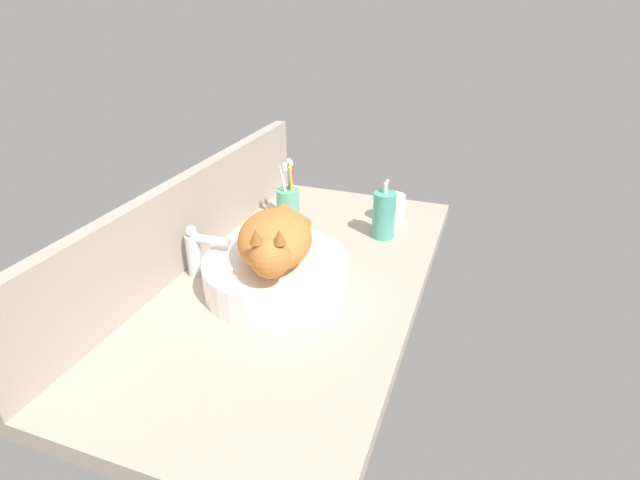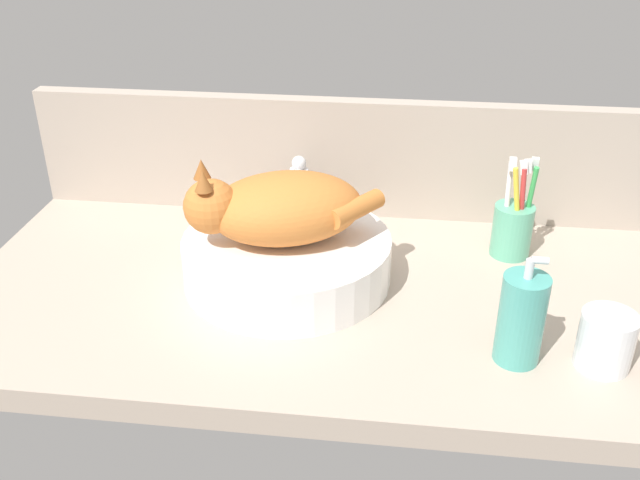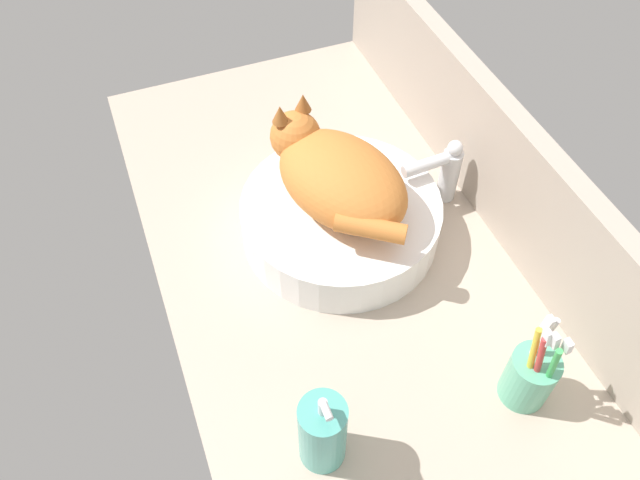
# 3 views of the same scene
# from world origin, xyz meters

# --- Properties ---
(ground_plane) EXTENTS (1.20, 0.62, 0.04)m
(ground_plane) POSITION_xyz_m (0.00, 0.00, -0.02)
(ground_plane) COLOR #B2A08E
(backsplash_panel) EXTENTS (1.20, 0.04, 0.23)m
(backsplash_panel) POSITION_xyz_m (0.00, 0.29, 0.12)
(backsplash_panel) COLOR #AD9E8E
(backsplash_panel) RESTS_ON ground_plane
(sink_basin) EXTENTS (0.35, 0.35, 0.08)m
(sink_basin) POSITION_xyz_m (-0.06, 0.02, 0.04)
(sink_basin) COLOR white
(sink_basin) RESTS_ON ground_plane
(cat) EXTENTS (0.31, 0.24, 0.14)m
(cat) POSITION_xyz_m (-0.07, 0.01, 0.14)
(cat) COLOR #CC7533
(cat) RESTS_ON sink_basin
(faucet) EXTENTS (0.04, 0.12, 0.14)m
(faucet) POSITION_xyz_m (-0.07, 0.23, 0.07)
(faucet) COLOR silver
(faucet) RESTS_ON ground_plane
(soap_dispenser) EXTENTS (0.06, 0.06, 0.17)m
(soap_dispenser) POSITION_xyz_m (0.30, -0.16, 0.07)
(soap_dispenser) COLOR teal
(soap_dispenser) RESTS_ON ground_plane
(toothbrush_cup) EXTENTS (0.07, 0.07, 0.19)m
(toothbrush_cup) POSITION_xyz_m (0.32, 0.15, 0.05)
(toothbrush_cup) COLOR #5BB28E
(toothbrush_cup) RESTS_ON ground_plane
(water_glass) EXTENTS (0.08, 0.08, 0.08)m
(water_glass) POSITION_xyz_m (0.42, -0.16, 0.04)
(water_glass) COLOR white
(water_glass) RESTS_ON ground_plane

